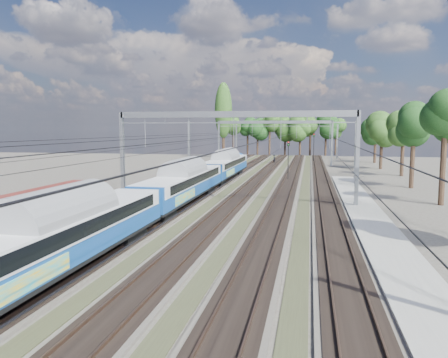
% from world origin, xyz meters
% --- Properties ---
extents(track_bed, '(21.00, 130.00, 0.34)m').
position_xyz_m(track_bed, '(-0.00, 45.00, 0.10)').
color(track_bed, '#47423A').
rests_on(track_bed, ground).
extents(platform, '(3.00, 70.00, 0.30)m').
position_xyz_m(platform, '(12.00, 20.00, 0.15)').
color(platform, gray).
rests_on(platform, ground).
extents(catenary, '(25.65, 130.00, 9.00)m').
position_xyz_m(catenary, '(0.33, 52.69, 6.40)').
color(catenary, gray).
rests_on(catenary, ground).
extents(tree_belt, '(40.16, 101.42, 11.39)m').
position_xyz_m(tree_belt, '(9.03, 88.24, 8.01)').
color(tree_belt, black).
rests_on(tree_belt, ground).
extents(poplar, '(4.40, 4.40, 19.04)m').
position_xyz_m(poplar, '(-14.50, 98.00, 11.89)').
color(poplar, black).
rests_on(poplar, ground).
extents(emu_train, '(3.02, 63.83, 4.41)m').
position_xyz_m(emu_train, '(-4.50, 27.84, 2.60)').
color(emu_train, black).
rests_on(emu_train, ground).
extents(freight_boxcar, '(2.68, 12.95, 3.34)m').
position_xyz_m(freight_boxcar, '(-9.00, 12.01, 2.04)').
color(freight_boxcar, black).
rests_on(freight_boxcar, ground).
extents(worker, '(0.69, 0.82, 1.91)m').
position_xyz_m(worker, '(-0.17, 81.18, 0.95)').
color(worker, black).
rests_on(worker, ground).
extents(signal_near, '(0.35, 0.32, 5.59)m').
position_xyz_m(signal_near, '(4.22, 50.91, 3.54)').
color(signal_near, black).
rests_on(signal_near, ground).
extents(signal_far, '(0.40, 0.36, 6.32)m').
position_xyz_m(signal_far, '(8.05, 87.89, 4.00)').
color(signal_far, black).
rests_on(signal_far, ground).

